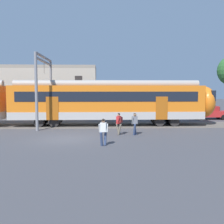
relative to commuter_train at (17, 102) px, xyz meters
name	(u,v)px	position (x,y,z in m)	size (l,w,h in m)	color
ground_plane	(67,139)	(5.54, -6.96, -2.25)	(160.00, 160.00, 0.00)	#424247
commuter_train	(17,102)	(0.00, 0.00, 0.00)	(38.05, 3.07, 4.73)	#B2ADA8
pedestrian_white	(103,130)	(8.07, -9.37, -1.29)	(0.61, 0.61, 1.67)	navy
pedestrian_red	(119,122)	(9.29, -5.49, -1.26)	(0.54, 0.67, 1.67)	#6B6051
pedestrian_grey	(135,122)	(10.47, -5.61, -1.26)	(0.53, 0.70, 1.67)	navy
parked_car_red	(210,113)	(20.61, 4.72, -1.47)	(4.07, 1.89, 1.54)	#B22323
catenary_gantry	(44,80)	(2.60, 0.00, 2.06)	(0.24, 6.64, 6.53)	gray
background_building	(20,92)	(-2.45, 9.01, 0.95)	(19.43, 5.00, 9.20)	#B2A899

